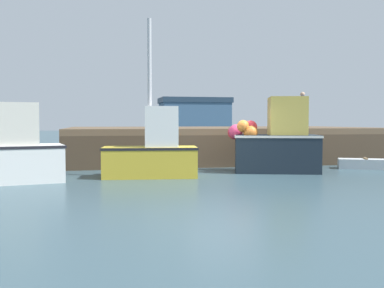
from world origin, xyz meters
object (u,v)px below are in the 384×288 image
at_px(fishing_boat_near_right, 153,151).
at_px(rowboat, 365,164).
at_px(dockworker, 302,110).
at_px(fishing_boat_mid, 277,142).

xyz_separation_m(fishing_boat_near_right, rowboat, (8.23, 0.96, -0.67)).
bearing_deg(rowboat, fishing_boat_near_right, -173.34).
xyz_separation_m(fishing_boat_near_right, dockworker, (7.81, 5.61, 1.52)).
bearing_deg(dockworker, fishing_boat_near_right, -144.28).
xyz_separation_m(fishing_boat_near_right, fishing_boat_mid, (4.51, 0.64, 0.21)).
relative_size(fishing_boat_mid, dockworker, 1.94).
xyz_separation_m(fishing_boat_mid, dockworker, (3.30, 4.97, 1.30)).
distance_m(fishing_boat_near_right, fishing_boat_mid, 4.56).
height_order(fishing_boat_near_right, rowboat, fishing_boat_near_right).
bearing_deg(rowboat, dockworker, 95.18).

